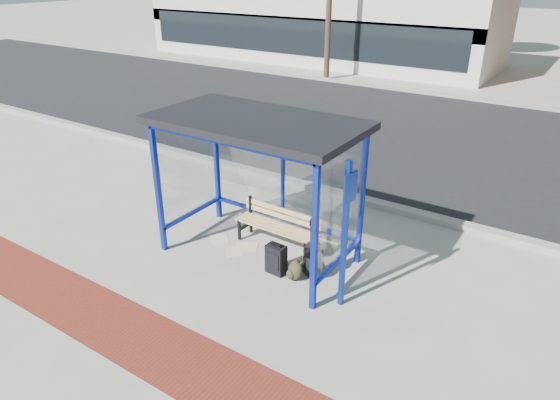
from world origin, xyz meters
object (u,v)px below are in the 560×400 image
Objects in this scene: guitar_bag at (313,257)px; suitcase at (276,259)px; backpack at (295,271)px; bench at (278,225)px.

suitcase is at bearing -169.95° from guitar_bag.
backpack is at bearing -145.28° from guitar_bag.
guitar_bag reaches higher than bench.
suitcase is 1.70× the size of backpack.
bench is 0.88m from suitcase.
suitcase reaches higher than backpack.
bench is 1.11m from backpack.
suitcase is at bearing -157.11° from backpack.
bench reaches higher than backpack.
bench is 1.12m from guitar_bag.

